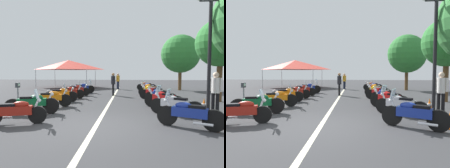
{
  "view_description": "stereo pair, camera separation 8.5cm",
  "coord_description": "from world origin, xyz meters",
  "views": [
    {
      "loc": [
        -6.1,
        -1.04,
        1.76
      ],
      "look_at": [
        6.71,
        0.0,
        1.0
      ],
      "focal_mm": 31.13,
      "sensor_mm": 36.0,
      "label": 1
    },
    {
      "loc": [
        -6.1,
        -1.12,
        1.76
      ],
      "look_at": [
        6.71,
        0.0,
        1.0
      ],
      "focal_mm": 31.13,
      "sensor_mm": 36.0,
      "label": 2
    }
  ],
  "objects": [
    {
      "name": "ground_plane",
      "position": [
        0.0,
        0.0,
        0.0
      ],
      "size": [
        80.0,
        80.0,
        0.0
      ],
      "primitive_type": "plane",
      "color": "#38383A"
    },
    {
      "name": "motorcycle_right_row_0",
      "position": [
        0.13,
        -2.95,
        0.47
      ],
      "size": [
        1.09,
        1.89,
        1.22
      ],
      "rotation": [
        0.0,
        0.0,
        1.1
      ],
      "color": "black",
      "rests_on": "ground_plane"
    },
    {
      "name": "motorcycle_left_row_3",
      "position": [
        5.07,
        2.91,
        0.46
      ],
      "size": [
        0.73,
        1.97,
        1.0
      ],
      "rotation": [
        0.0,
        0.0,
        -1.34
      ],
      "color": "black",
      "rests_on": "ground_plane"
    },
    {
      "name": "street_lamp_twin_globe",
      "position": [
        2.18,
        -4.37,
        3.4
      ],
      "size": [
        0.32,
        1.22,
        4.99
      ],
      "color": "black",
      "rests_on": "ground_plane"
    },
    {
      "name": "bystander_1",
      "position": [
        14.14,
        -0.02,
        0.98
      ],
      "size": [
        0.45,
        0.34,
        1.67
      ],
      "rotation": [
        0.0,
        0.0,
        4.1
      ],
      "color": "#1E2338",
      "rests_on": "ground_plane"
    },
    {
      "name": "motorcycle_right_row_8",
      "position": [
        13.05,
        -2.82,
        0.44
      ],
      "size": [
        1.15,
        1.77,
        0.98
      ],
      "rotation": [
        0.0,
        0.0,
        1.03
      ],
      "color": "black",
      "rests_on": "ground_plane"
    },
    {
      "name": "motorcycle_right_row_1",
      "position": [
        1.93,
        -2.95,
        0.47
      ],
      "size": [
        1.35,
        1.89,
        1.22
      ],
      "rotation": [
        0.0,
        0.0,
        0.97
      ],
      "color": "black",
      "rests_on": "ground_plane"
    },
    {
      "name": "motorcycle_right_row_2",
      "position": [
        3.51,
        -2.77,
        0.47
      ],
      "size": [
        1.37,
        1.74,
        1.02
      ],
      "rotation": [
        0.0,
        0.0,
        0.92
      ],
      "color": "black",
      "rests_on": "ground_plane"
    },
    {
      "name": "motorcycle_left_row_4",
      "position": [
        6.53,
        2.88,
        0.46
      ],
      "size": [
        0.88,
        2.06,
        1.2
      ],
      "rotation": [
        0.0,
        0.0,
        -1.27
      ],
      "color": "black",
      "rests_on": "ground_plane"
    },
    {
      "name": "parking_meter",
      "position": [
        2.36,
        3.97,
        0.9
      ],
      "size": [
        0.2,
        0.15,
        1.29
      ],
      "rotation": [
        0.0,
        0.0,
        -1.74
      ],
      "color": "slate",
      "rests_on": "ground_plane"
    },
    {
      "name": "lane_centre_stripe",
      "position": [
        5.83,
        0.0,
        0.0
      ],
      "size": [
        22.55,
        0.16,
        0.01
      ],
      "primitive_type": "cube",
      "color": "beige",
      "rests_on": "ground_plane"
    },
    {
      "name": "roadside_tree_2",
      "position": [
        6.04,
        -6.53,
        3.5
      ],
      "size": [
        2.85,
        2.85,
        4.95
      ],
      "color": "brown",
      "rests_on": "ground_plane"
    },
    {
      "name": "motorcycle_left_row_1",
      "position": [
        1.7,
        2.95,
        0.47
      ],
      "size": [
        0.8,
        2.17,
        1.02
      ],
      "rotation": [
        0.0,
        0.0,
        -1.32
      ],
      "color": "black",
      "rests_on": "ground_plane"
    },
    {
      "name": "motorcycle_right_row_3",
      "position": [
        5.04,
        -2.87,
        0.45
      ],
      "size": [
        1.31,
        1.7,
        0.99
      ],
      "rotation": [
        0.0,
        0.0,
        0.93
      ],
      "color": "black",
      "rests_on": "ground_plane"
    },
    {
      "name": "motorcycle_left_row_5",
      "position": [
        8.17,
        2.8,
        0.46
      ],
      "size": [
        0.78,
        2.03,
        1.19
      ],
      "rotation": [
        0.0,
        0.0,
        -1.32
      ],
      "color": "black",
      "rests_on": "ground_plane"
    },
    {
      "name": "traffic_cone_0",
      "position": [
        2.84,
        -4.46,
        0.29
      ],
      "size": [
        0.36,
        0.36,
        0.61
      ],
      "color": "orange",
      "rests_on": "ground_plane"
    },
    {
      "name": "bystander_2",
      "position": [
        8.61,
        0.06,
        1.02
      ],
      "size": [
        0.53,
        0.32,
        1.73
      ],
      "rotation": [
        0.0,
        0.0,
        4.69
      ],
      "color": "black",
      "rests_on": "ground_plane"
    },
    {
      "name": "bystander_0",
      "position": [
        2.51,
        -4.79,
        1.05
      ],
      "size": [
        0.35,
        0.44,
        1.77
      ],
      "rotation": [
        0.0,
        0.0,
        2.5
      ],
      "color": "black",
      "rests_on": "ground_plane"
    },
    {
      "name": "roadside_tree_0",
      "position": [
        13.6,
        -6.2,
        3.58
      ],
      "size": [
        3.73,
        3.73,
        5.45
      ],
      "color": "brown",
      "rests_on": "ground_plane"
    },
    {
      "name": "motorcycle_left_row_2",
      "position": [
        3.33,
        2.81,
        0.47
      ],
      "size": [
        1.01,
        1.99,
        1.21
      ],
      "rotation": [
        0.0,
        0.0,
        -1.17
      ],
      "color": "black",
      "rests_on": "ground_plane"
    },
    {
      "name": "event_tent",
      "position": [
        16.24,
        5.88,
        2.65
      ],
      "size": [
        6.02,
        6.02,
        3.2
      ],
      "color": "#E54C3F",
      "rests_on": "ground_plane"
    },
    {
      "name": "motorcycle_right_row_7",
      "position": [
        11.4,
        -2.94,
        0.45
      ],
      "size": [
        1.31,
        1.78,
        0.98
      ],
      "rotation": [
        0.0,
        0.0,
        0.96
      ],
      "color": "black",
      "rests_on": "ground_plane"
    },
    {
      "name": "motorcycle_right_row_6",
      "position": [
        9.85,
        -2.84,
        0.46
      ],
      "size": [
        1.4,
        1.69,
        1.01
      ],
      "rotation": [
        0.0,
        0.0,
        0.89
      ],
      "color": "black",
      "rests_on": "ground_plane"
    },
    {
      "name": "motorcycle_left_row_0",
      "position": [
        0.1,
        2.71,
        0.46
      ],
      "size": [
        0.84,
        1.98,
        1.19
      ],
      "rotation": [
        0.0,
        0.0,
        -1.28
      ],
      "color": "black",
      "rests_on": "ground_plane"
    },
    {
      "name": "motorcycle_right_row_4",
      "position": [
        6.58,
        -2.74,
        0.46
      ],
      "size": [
        1.14,
        1.86,
        1.0
      ],
      "rotation": [
        0.0,
        0.0,
        1.06
      ],
      "color": "black",
      "rests_on": "ground_plane"
    },
    {
      "name": "motorcycle_right_row_5",
      "position": [
        8.18,
        -2.74,
        0.45
      ],
      "size": [
        1.41,
        1.81,
        0.99
      ],
      "rotation": [
        0.0,
        0.0,
        0.93
      ],
      "color": "black",
      "rests_on": "ground_plane"
    },
    {
      "name": "motorcycle_left_row_6",
      "position": [
        9.88,
        2.8,
        0.48
      ],
      "size": [
        0.99,
        2.1,
        1.22
      ],
      "rotation": [
        0.0,
        0.0,
        -1.21
      ],
      "color": "black",
      "rests_on": "ground_plane"
    }
  ]
}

